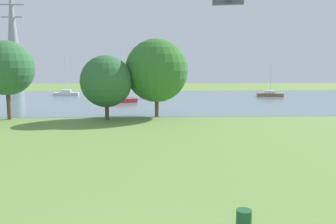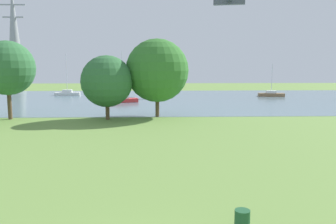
% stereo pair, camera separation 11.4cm
% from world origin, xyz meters
% --- Properties ---
extents(ground_plane, '(160.00, 160.00, 0.00)m').
position_xyz_m(ground_plane, '(0.00, 22.00, 0.00)').
color(ground_plane, olive).
extents(litter_bin, '(0.56, 0.56, 0.80)m').
position_xyz_m(litter_bin, '(3.92, 2.61, 0.40)').
color(litter_bin, '#1E512D').
rests_on(litter_bin, ground).
extents(water_surface, '(140.00, 40.00, 0.02)m').
position_xyz_m(water_surface, '(0.00, 50.00, 0.01)').
color(water_surface, slate).
rests_on(water_surface, ground).
extents(sailboat_white, '(4.94, 2.05, 8.10)m').
position_xyz_m(sailboat_white, '(-16.63, 58.58, 0.48)').
color(sailboat_white, white).
rests_on(sailboat_white, water_surface).
extents(sailboat_red, '(5.03, 2.82, 8.02)m').
position_xyz_m(sailboat_red, '(-4.56, 45.68, 0.48)').
color(sailboat_red, red).
rests_on(sailboat_red, water_surface).
extents(sailboat_orange, '(5.02, 2.59, 7.35)m').
position_xyz_m(sailboat_orange, '(-8.85, 60.41, 0.47)').
color(sailboat_orange, orange).
rests_on(sailboat_orange, water_surface).
extents(sailboat_brown, '(4.96, 2.15, 6.15)m').
position_xyz_m(sailboat_brown, '(22.64, 55.06, 0.45)').
color(sailboat_brown, brown).
rests_on(sailboat_brown, water_surface).
extents(tree_west_near, '(5.93, 5.93, 8.61)m').
position_xyz_m(tree_west_near, '(-15.39, 29.07, 5.63)').
color(tree_west_near, brown).
rests_on(tree_west_near, ground).
extents(tree_east_far, '(5.65, 5.65, 7.03)m').
position_xyz_m(tree_east_far, '(-4.57, 28.55, 4.20)').
color(tree_east_far, brown).
rests_on(tree_east_far, ground).
extents(tree_mid_shore, '(7.22, 7.22, 8.95)m').
position_xyz_m(tree_mid_shore, '(0.93, 30.36, 5.33)').
color(tree_mid_shore, brown).
rests_on(tree_mid_shore, ground).
extents(electricity_pylon, '(6.40, 4.40, 25.87)m').
position_xyz_m(electricity_pylon, '(-34.69, 79.74, 12.95)').
color(electricity_pylon, gray).
rests_on(electricity_pylon, ground).
extents(light_aircraft, '(6.49, 8.44, 2.10)m').
position_xyz_m(light_aircraft, '(15.83, 63.22, 18.79)').
color(light_aircraft, '#4C5156').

